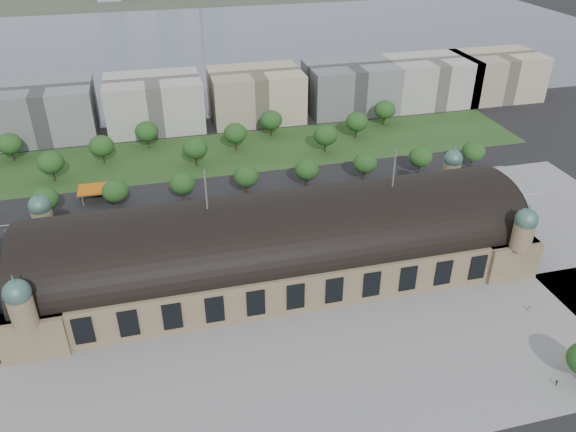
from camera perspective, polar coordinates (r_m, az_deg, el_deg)
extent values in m
plane|color=black|center=(173.03, -0.97, -5.81)|extent=(900.00, 900.00, 0.00)
cube|color=#877554|center=(169.55, -0.98, -4.18)|extent=(150.00, 40.00, 12.00)
cube|color=#877554|center=(170.39, -23.66, -6.98)|extent=(16.00, 43.00, 12.00)
cube|color=#877554|center=(193.49, 18.71, -1.18)|extent=(16.00, 43.00, 12.00)
cylinder|color=black|center=(166.20, -1.00, -2.48)|extent=(144.00, 37.60, 37.60)
cylinder|color=black|center=(167.37, -26.22, -4.99)|extent=(1.20, 32.00, 32.00)
cylinder|color=black|center=(192.80, 20.61, 1.08)|extent=(1.20, 32.00, 32.00)
cylinder|color=#877554|center=(182.60, -23.57, -0.55)|extent=(6.00, 6.00, 8.00)
sphere|color=#436C61|center=(180.06, -23.93, 0.95)|extent=(6.40, 6.40, 6.40)
cone|color=#436C61|center=(178.29, -24.19, 2.07)|extent=(1.00, 1.00, 2.50)
cylinder|color=#877554|center=(204.32, 16.21, 4.20)|extent=(6.00, 6.00, 8.00)
sphere|color=#436C61|center=(202.05, 16.43, 5.60)|extent=(6.40, 6.40, 6.40)
cone|color=#436C61|center=(200.48, 16.60, 6.63)|extent=(1.00, 1.00, 2.50)
cylinder|color=#877554|center=(148.12, -25.36, -8.72)|extent=(6.00, 6.00, 8.00)
sphere|color=#436C61|center=(144.97, -25.84, -7.02)|extent=(6.40, 6.40, 6.40)
cone|color=#436C61|center=(142.77, -26.19, -5.74)|extent=(1.00, 1.00, 2.50)
cylinder|color=#877554|center=(174.20, 22.70, -1.89)|extent=(6.00, 6.00, 8.00)
sphere|color=#436C61|center=(171.53, 23.06, -0.33)|extent=(6.40, 6.40, 6.40)
cone|color=#436C61|center=(169.67, 23.33, 0.83)|extent=(1.00, 1.00, 2.50)
cylinder|color=#59595B|center=(153.67, -8.35, 2.65)|extent=(0.50, 0.50, 12.00)
cylinder|color=#59595B|center=(167.00, 10.74, 4.80)|extent=(0.50, 0.50, 12.00)
cube|color=gray|center=(143.73, 7.29, -15.31)|extent=(190.00, 48.00, 0.12)
cube|color=gray|center=(216.82, 26.57, -1.23)|extent=(56.00, 100.00, 0.12)
cube|color=black|center=(202.11, -9.00, -0.36)|extent=(260.00, 26.00, 0.10)
cube|color=#23481C|center=(251.25, -9.27, 6.04)|extent=(300.00, 45.00, 0.10)
cube|color=#D2650C|center=(221.93, -18.80, 2.64)|extent=(14.00, 9.00, 0.70)
cube|color=#59595B|center=(228.44, -18.12, 2.70)|extent=(7.00, 5.00, 3.20)
cylinder|color=#59595B|center=(226.52, -20.04, 2.27)|extent=(0.50, 0.50, 4.40)
cylinder|color=#59595B|center=(225.37, -17.28, 2.63)|extent=(0.50, 0.50, 4.40)
cylinder|color=#59595B|center=(220.87, -20.13, 1.51)|extent=(0.50, 0.50, 4.40)
cylinder|color=#59595B|center=(219.69, -17.31, 1.87)|extent=(0.50, 0.50, 4.40)
cube|color=slate|center=(446.83, -10.24, 16.83)|extent=(700.00, 320.00, 0.08)
cube|color=gray|center=(287.76, -23.50, 9.68)|extent=(45.00, 32.00, 24.00)
cube|color=#B3B1AA|center=(283.62, -13.43, 11.11)|extent=(45.00, 32.00, 24.00)
cube|color=#BFB396|center=(288.23, -3.29, 12.19)|extent=(45.00, 32.00, 24.00)
cube|color=gray|center=(301.19, 6.32, 12.88)|extent=(45.00, 32.00, 24.00)
cube|color=#B3B1AA|center=(319.16, 14.15, 13.17)|extent=(45.00, 32.00, 24.00)
cube|color=#BFB396|center=(339.37, 20.32, 13.24)|extent=(45.00, 32.00, 24.00)
cylinder|color=#2D2116|center=(217.64, -23.19, 0.39)|extent=(0.70, 0.70, 4.32)
ellipsoid|color=#244B1B|center=(215.26, -23.47, 1.61)|extent=(9.60, 9.60, 8.16)
cylinder|color=#2D2116|center=(214.46, -16.93, 1.20)|extent=(0.70, 0.70, 4.32)
ellipsoid|color=#244B1B|center=(212.04, -17.14, 2.44)|extent=(9.60, 9.60, 8.16)
cylinder|color=#2D2116|center=(213.94, -10.56, 2.00)|extent=(0.70, 0.70, 4.32)
ellipsoid|color=#244B1B|center=(211.52, -10.69, 3.26)|extent=(9.60, 9.60, 8.16)
cylinder|color=#2D2116|center=(216.11, -4.23, 2.78)|extent=(0.70, 0.70, 4.32)
ellipsoid|color=#244B1B|center=(213.70, -4.28, 4.03)|extent=(9.60, 9.60, 8.16)
cylinder|color=#2D2116|center=(220.87, 1.91, 3.50)|extent=(0.70, 0.70, 4.32)
ellipsoid|color=#244B1B|center=(218.52, 1.94, 4.73)|extent=(9.60, 9.60, 8.16)
cylinder|color=#2D2116|center=(228.07, 7.74, 4.14)|extent=(0.70, 0.70, 4.32)
ellipsoid|color=#244B1B|center=(225.80, 7.83, 5.34)|extent=(9.60, 9.60, 8.16)
cylinder|color=#2D2116|center=(237.49, 13.16, 4.70)|extent=(0.70, 0.70, 4.32)
ellipsoid|color=#244B1B|center=(235.31, 13.31, 5.85)|extent=(9.60, 9.60, 8.16)
cylinder|color=#2D2116|center=(248.88, 18.14, 5.17)|extent=(0.70, 0.70, 4.32)
ellipsoid|color=#244B1B|center=(246.79, 18.33, 6.28)|extent=(9.60, 9.60, 8.16)
cylinder|color=#2D2116|center=(269.56, -26.17, 5.48)|extent=(0.70, 0.70, 4.68)
ellipsoid|color=#244B1B|center=(267.48, -26.45, 6.59)|extent=(10.40, 10.40, 8.84)
cylinder|color=#2D2116|center=(244.21, -22.70, 3.83)|extent=(0.70, 0.70, 4.68)
ellipsoid|color=#244B1B|center=(241.92, -22.97, 5.03)|extent=(10.40, 10.40, 8.84)
cylinder|color=#2D2116|center=(252.61, -18.21, 5.59)|extent=(0.70, 0.70, 4.68)
ellipsoid|color=#244B1B|center=(250.40, -18.42, 6.77)|extent=(10.40, 10.40, 8.84)
cylinder|color=#2D2116|center=(262.67, -14.01, 7.19)|extent=(0.70, 0.70, 4.68)
ellipsoid|color=#244B1B|center=(260.54, -14.17, 8.34)|extent=(10.40, 10.40, 8.84)
cylinder|color=#2D2116|center=(241.13, -9.30, 5.57)|extent=(0.70, 0.70, 4.68)
ellipsoid|color=#244B1B|center=(238.81, -9.41, 6.82)|extent=(10.40, 10.40, 8.84)
cylinder|color=#2D2116|center=(253.93, -5.31, 7.17)|extent=(0.70, 0.70, 4.68)
ellipsoid|color=#244B1B|center=(251.73, -5.37, 8.37)|extent=(10.40, 10.40, 8.84)
cylinder|color=#2D2116|center=(268.01, -1.69, 8.58)|extent=(0.70, 0.70, 4.68)
ellipsoid|color=#244B1B|center=(265.93, -1.71, 9.72)|extent=(10.40, 10.40, 8.84)
cylinder|color=#2D2116|center=(251.28, 3.79, 6.98)|extent=(0.70, 0.70, 4.68)
ellipsoid|color=#244B1B|center=(249.06, 3.83, 8.18)|extent=(10.40, 10.40, 8.84)
cylinder|color=#2D2116|center=(267.67, 6.93, 8.34)|extent=(0.70, 0.70, 4.68)
ellipsoid|color=#244B1B|center=(265.58, 7.01, 9.48)|extent=(10.40, 10.40, 8.84)
cylinder|color=#2D2116|center=(284.89, 9.72, 9.52)|extent=(0.70, 0.70, 4.68)
ellipsoid|color=#244B1B|center=(282.93, 9.82, 10.60)|extent=(10.40, 10.40, 8.84)
imported|color=gray|center=(206.81, -23.59, -1.80)|extent=(4.20, 1.61, 1.37)
imported|color=black|center=(199.50, -20.70, -2.36)|extent=(5.33, 2.60, 1.46)
imported|color=maroon|center=(201.99, -16.88, -1.20)|extent=(5.07, 2.45, 1.42)
imported|color=#1A204A|center=(201.25, 2.57, 0.13)|extent=(4.61, 1.91, 1.56)
imported|color=#54575B|center=(218.07, 2.92, 2.66)|extent=(4.38, 1.91, 1.40)
imported|color=white|center=(229.56, 19.96, 2.24)|extent=(5.04, 2.46, 1.38)
imported|color=black|center=(194.76, -24.16, -4.02)|extent=(4.47, 3.50, 1.42)
imported|color=maroon|center=(192.10, -19.79, -3.50)|extent=(6.07, 5.38, 1.56)
imported|color=#191D47|center=(190.52, -14.80, -2.89)|extent=(5.87, 4.64, 1.59)
imported|color=#595D61|center=(187.40, -15.85, -3.69)|extent=(4.56, 3.78, 1.47)
imported|color=silver|center=(188.95, -20.17, -4.21)|extent=(4.61, 2.96, 1.44)
imported|color=gray|center=(189.92, -7.95, -2.19)|extent=(6.11, 5.56, 1.58)
imported|color=black|center=(190.45, -14.37, -2.83)|extent=(5.77, 5.00, 1.59)
imported|color=red|center=(192.26, -7.00, -1.35)|extent=(12.22, 3.27, 3.38)
imported|color=silver|center=(194.05, -2.73, -0.78)|extent=(13.03, 3.91, 3.58)
imported|color=beige|center=(196.61, 0.96, -0.31)|extent=(12.59, 3.89, 3.45)
imported|color=gray|center=(172.01, 23.31, -8.66)|extent=(0.88, 0.51, 1.79)
imported|color=gray|center=(152.76, 25.60, -15.06)|extent=(1.10, 0.83, 1.57)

